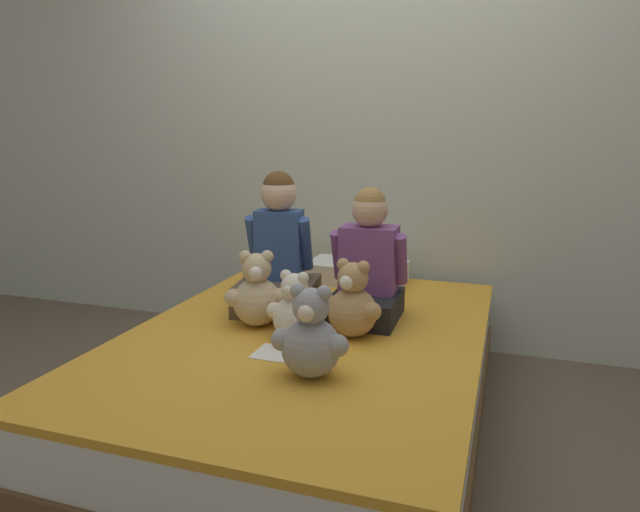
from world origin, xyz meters
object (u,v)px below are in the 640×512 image
at_px(teddy_bear_at_foot_of_bed, 311,338).
at_px(child_on_left, 278,258).
at_px(child_on_right, 368,266).
at_px(teddy_bear_held_by_right_child, 352,305).
at_px(teddy_bear_between_children, 294,311).
at_px(sign_card, 282,354).
at_px(pillow_at_headboard, 357,272).
at_px(teddy_bear_held_by_left_child, 257,294).
at_px(bed, 307,378).

bearing_deg(teddy_bear_at_foot_of_bed, child_on_left, 118.23).
bearing_deg(child_on_left, teddy_bear_at_foot_of_bed, -67.40).
bearing_deg(child_on_right, teddy_bear_held_by_right_child, -90.89).
bearing_deg(teddy_bear_at_foot_of_bed, teddy_bear_between_children, 117.52).
bearing_deg(child_on_left, sign_card, -74.51).
distance_m(teddy_bear_at_foot_of_bed, sign_card, 0.25).
xyz_separation_m(teddy_bear_held_by_right_child, pillow_at_headboard, (-0.19, 0.80, -0.08)).
distance_m(child_on_left, child_on_right, 0.42).
bearing_deg(child_on_right, teddy_bear_between_children, -121.37).
xyz_separation_m(teddy_bear_at_foot_of_bed, pillow_at_headboard, (-0.16, 1.21, -0.08)).
relative_size(teddy_bear_at_foot_of_bed, sign_card, 1.52).
distance_m(teddy_bear_between_children, teddy_bear_at_foot_of_bed, 0.35).
bearing_deg(teddy_bear_held_by_left_child, teddy_bear_between_children, -47.38).
xyz_separation_m(teddy_bear_held_by_left_child, sign_card, (0.22, -0.26, -0.13)).
bearing_deg(teddy_bear_between_children, child_on_left, 131.90).
bearing_deg(child_on_right, teddy_bear_held_by_left_child, -149.51).
distance_m(child_on_left, pillow_at_headboard, 0.63).
relative_size(child_on_left, teddy_bear_held_by_right_child, 2.00).
distance_m(teddy_bear_between_children, sign_card, 0.20).
bearing_deg(child_on_right, pillow_at_headboard, 108.19).
distance_m(teddy_bear_held_by_left_child, sign_card, 0.37).
xyz_separation_m(child_on_left, pillow_at_headboard, (0.23, 0.56, -0.18)).
bearing_deg(teddy_bear_between_children, teddy_bear_held_by_right_child, 36.85).
distance_m(teddy_bear_held_by_left_child, teddy_bear_between_children, 0.23).
height_order(child_on_right, teddy_bear_at_foot_of_bed, child_on_right).
relative_size(child_on_right, pillow_at_headboard, 1.11).
relative_size(teddy_bear_held_by_left_child, teddy_bear_between_children, 1.17).
bearing_deg(pillow_at_headboard, teddy_bear_held_by_right_child, -76.59).
relative_size(teddy_bear_held_by_left_child, pillow_at_headboard, 0.63).
distance_m(child_on_left, sign_card, 0.60).
bearing_deg(child_on_right, bed, -127.81).
distance_m(bed, teddy_bear_held_by_right_child, 0.39).
distance_m(teddy_bear_held_by_right_child, teddy_bear_between_children, 0.23).
relative_size(bed, pillow_at_headboard, 3.81).
relative_size(teddy_bear_held_by_right_child, sign_card, 1.50).
bearing_deg(teddy_bear_held_by_right_child, bed, -166.19).
bearing_deg(sign_card, teddy_bear_held_by_left_child, 129.56).
xyz_separation_m(child_on_right, teddy_bear_at_foot_of_bed, (-0.03, -0.66, -0.10)).
xyz_separation_m(bed, sign_card, (-0.00, -0.26, 0.21)).
xyz_separation_m(teddy_bear_between_children, sign_card, (0.01, -0.16, -0.11)).
relative_size(child_on_left, teddy_bear_at_foot_of_bed, 1.98).
xyz_separation_m(bed, teddy_bear_at_foot_of_bed, (0.16, -0.40, 0.34)).
bearing_deg(teddy_bear_between_children, pillow_at_headboard, 99.59).
bearing_deg(pillow_at_headboard, sign_card, -90.19).
bearing_deg(child_on_left, bed, -55.85).
xyz_separation_m(teddy_bear_between_children, pillow_at_headboard, (0.02, 0.90, -0.06)).
bearing_deg(child_on_left, child_on_right, -7.33).
height_order(teddy_bear_held_by_left_child, pillow_at_headboard, teddy_bear_held_by_left_child).
height_order(child_on_right, teddy_bear_held_by_left_child, child_on_right).
height_order(teddy_bear_held_by_right_child, teddy_bear_at_foot_of_bed, teddy_bear_at_foot_of_bed).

